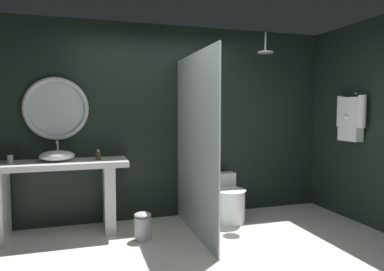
# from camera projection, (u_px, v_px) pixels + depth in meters

# --- Properties ---
(back_wall_panel) EXTENTS (4.80, 0.10, 2.60)m
(back_wall_panel) POSITION_uv_depth(u_px,v_px,m) (168.00, 122.00, 4.81)
(back_wall_panel) COLOR black
(back_wall_panel) RESTS_ON ground_plane
(side_wall_right) EXTENTS (0.10, 2.47, 2.60)m
(side_wall_right) POSITION_uv_depth(u_px,v_px,m) (371.00, 123.00, 4.42)
(side_wall_right) COLOR black
(side_wall_right) RESTS_ON ground_plane
(vanity_counter) EXTENTS (1.63, 0.56, 0.87)m
(vanity_counter) POSITION_uv_depth(u_px,v_px,m) (57.00, 187.00, 4.11)
(vanity_counter) COLOR silver
(vanity_counter) RESTS_ON ground_plane
(vessel_sink) EXTENTS (0.40, 0.33, 0.23)m
(vessel_sink) POSITION_uv_depth(u_px,v_px,m) (57.00, 156.00, 4.10)
(vessel_sink) COLOR white
(vessel_sink) RESTS_ON vanity_counter
(tumbler_cup) EXTENTS (0.07, 0.07, 0.09)m
(tumbler_cup) POSITION_uv_depth(u_px,v_px,m) (10.00, 159.00, 3.99)
(tumbler_cup) COLOR silver
(tumbler_cup) RESTS_ON vanity_counter
(soap_dispenser) EXTENTS (0.06, 0.06, 0.12)m
(soap_dispenser) POSITION_uv_depth(u_px,v_px,m) (98.00, 155.00, 4.21)
(soap_dispenser) COLOR #3D3323
(soap_dispenser) RESTS_ON vanity_counter
(round_wall_mirror) EXTENTS (0.77, 0.06, 0.77)m
(round_wall_mirror) POSITION_uv_depth(u_px,v_px,m) (56.00, 108.00, 4.28)
(round_wall_mirror) COLOR #B7B7BC
(shower_glass_panel) EXTENTS (0.02, 1.53, 2.13)m
(shower_glass_panel) POSITION_uv_depth(u_px,v_px,m) (195.00, 145.00, 4.09)
(shower_glass_panel) COLOR silver
(shower_glass_panel) RESTS_ON ground_plane
(rain_shower_head) EXTENTS (0.21, 0.21, 0.27)m
(rain_shower_head) POSITION_uv_depth(u_px,v_px,m) (265.00, 51.00, 4.69)
(rain_shower_head) COLOR #B7B7BC
(hanging_bathrobe) EXTENTS (0.20, 0.48, 0.64)m
(hanging_bathrobe) POSITION_uv_depth(u_px,v_px,m) (351.00, 117.00, 4.56)
(hanging_bathrobe) COLOR #B7B7BC
(toilet) EXTENTS (0.44, 0.61, 0.61)m
(toilet) POSITION_uv_depth(u_px,v_px,m) (227.00, 201.00, 4.65)
(toilet) COLOR white
(toilet) RESTS_ON ground_plane
(waste_bin) EXTENTS (0.20, 0.20, 0.32)m
(waste_bin) POSITION_uv_depth(u_px,v_px,m) (143.00, 226.00, 3.97)
(waste_bin) COLOR #B7B7BC
(waste_bin) RESTS_ON ground_plane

